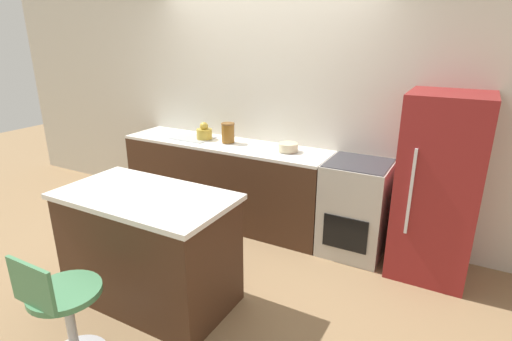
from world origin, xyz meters
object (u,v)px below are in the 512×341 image
at_px(kettle, 204,132).
at_px(mixing_bowl, 288,147).
at_px(stool_chair, 64,312).
at_px(oven_range, 355,208).
at_px(refrigerator, 438,188).

distance_m(kettle, mixing_bowl, 1.04).
bearing_deg(kettle, stool_chair, -76.28).
distance_m(oven_range, kettle, 1.86).
bearing_deg(mixing_bowl, kettle, 180.00).
bearing_deg(stool_chair, kettle, 103.72).
bearing_deg(kettle, oven_range, -0.79).
bearing_deg(oven_range, refrigerator, -1.61).
bearing_deg(refrigerator, kettle, 178.98).
height_order(oven_range, mixing_bowl, mixing_bowl).
bearing_deg(stool_chair, refrigerator, 50.33).
relative_size(refrigerator, mixing_bowl, 8.10).
height_order(refrigerator, stool_chair, refrigerator).
xyz_separation_m(stool_chair, mixing_bowl, (0.47, 2.34, 0.57)).
distance_m(oven_range, mixing_bowl, 0.89).
height_order(stool_chair, kettle, kettle).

